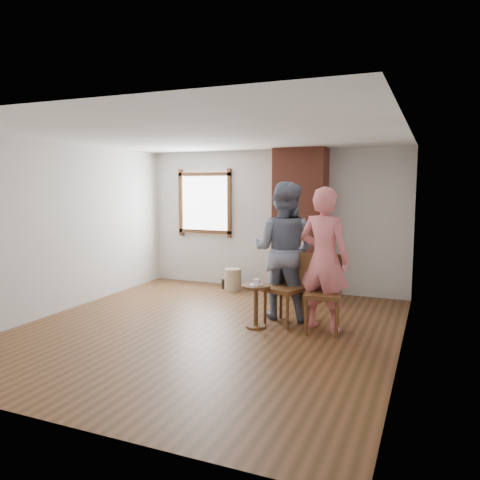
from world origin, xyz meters
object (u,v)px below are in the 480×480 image
Objects in this scene: stoneware_crock at (233,279)px; dining_chair_right at (323,289)px; dining_chair_left at (288,284)px; man at (284,251)px; person_pink at (324,259)px; side_table at (256,299)px.

stoneware_crock is 0.39× the size of dining_chair_right.
stoneware_crock is 0.40× the size of dining_chair_left.
man reaches higher than person_pink.
man reaches higher than stoneware_crock.
man is at bearing -14.17° from person_pink.
man is at bearing -43.93° from stoneware_crock.
person_pink is at bearing -39.29° from stoneware_crock.
stoneware_crock is at bearing -26.14° from person_pink.
dining_chair_left is 0.68m from person_pink.
side_table is at bearing -58.55° from stoneware_crock.
dining_chair_left is at bearing 48.30° from side_table.
dining_chair_left is 0.57m from dining_chair_right.
stoneware_crock is 2.26m from dining_chair_left.
dining_chair_right is at bearing 152.02° from man.
man is 0.76m from person_pink.
stoneware_crock is 0.20× the size of man.
person_pink is at bearing 88.45° from dining_chair_right.
man reaches higher than side_table.
dining_chair_right is 0.53× the size of person_pink.
stoneware_crock is at bearing 152.31° from dining_chair_left.
dining_chair_right is 0.40m from person_pink.
side_table is 0.30× the size of man.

